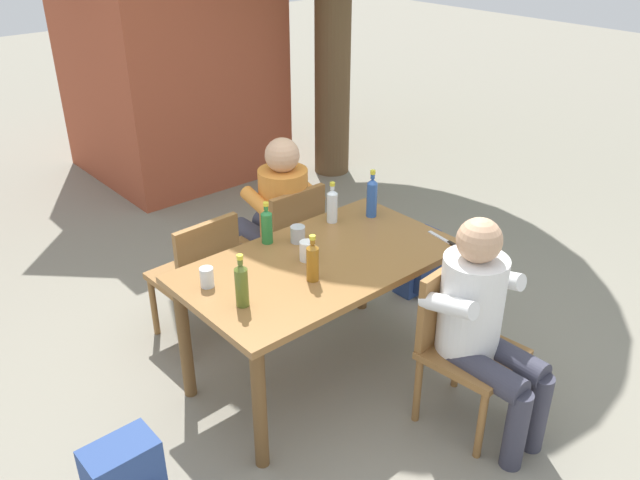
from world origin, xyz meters
name	(u,v)px	position (x,y,z in m)	size (l,w,h in m)	color
ground_plane	(320,372)	(0.00, 0.00, 0.00)	(24.00, 24.00, 0.00)	gray
dining_table	(320,276)	(0.00, 0.00, 0.66)	(1.51, 0.84, 0.77)	olive
chair_near_right	(461,338)	(0.33, -0.72, 0.49)	(0.48, 0.48, 0.87)	olive
chair_far_right	(287,239)	(0.34, 0.72, 0.49)	(0.45, 0.45, 0.87)	olive
chair_far_left	(199,273)	(-0.34, 0.72, 0.49)	(0.45, 0.45, 0.87)	olive
person_in_white_shirt	(483,320)	(0.34, -0.83, 0.66)	(0.47, 0.61, 1.18)	white
person_in_plaid_shirt	(277,211)	(0.34, 0.83, 0.66)	(0.47, 0.61, 1.18)	orange
bottle_olive	(242,284)	(-0.57, -0.09, 0.89)	(0.06, 0.06, 0.27)	#566623
bottle_blue	(372,197)	(0.59, 0.20, 0.90)	(0.06, 0.06, 0.30)	#2D56A3
bottle_amber	(313,261)	(-0.16, -0.13, 0.88)	(0.06, 0.06, 0.25)	#996019
bottle_clear	(332,205)	(0.36, 0.30, 0.88)	(0.06, 0.06, 0.25)	white
bottle_green	(267,225)	(-0.09, 0.34, 0.87)	(0.06, 0.06, 0.25)	#287A38
cup_glass	(207,277)	(-0.60, 0.17, 0.82)	(0.07, 0.07, 0.10)	silver
cup_steel	(298,234)	(0.04, 0.24, 0.82)	(0.08, 0.08, 0.09)	#B2B7BC
cup_white	(307,251)	(-0.05, 0.05, 0.82)	(0.08, 0.08, 0.11)	white
table_knife	(446,240)	(0.68, -0.31, 0.77)	(0.05, 0.24, 0.01)	silver
backpack_by_far_side	(418,264)	(1.13, 0.24, 0.21)	(0.31, 0.21, 0.44)	#2D4784
brick_kiosk	(166,21)	(1.10, 3.47, 1.45)	(1.90, 1.89, 2.77)	#9E472D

